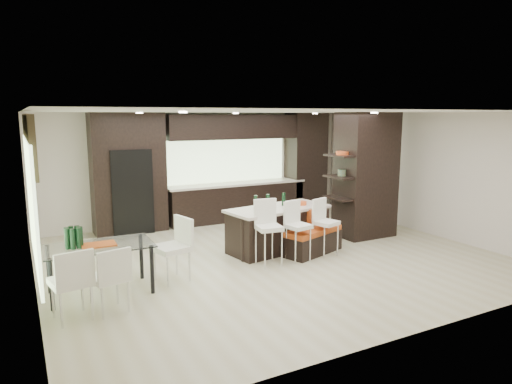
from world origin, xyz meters
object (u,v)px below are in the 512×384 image
chair_near (109,282)px  chair_far (71,287)px  kitchen_island (278,229)px  dining_table (100,269)px  stool_left (269,239)px  stool_mid (298,237)px  chair_end (172,252)px  bench (313,241)px  stool_right (326,233)px  floor_vase (354,207)px

chair_near → chair_far: (-0.48, -0.01, 0.02)m
kitchen_island → dining_table: 3.55m
kitchen_island → stool_left: stool_left is taller
stool_mid → chair_end: (-2.38, 0.04, 0.03)m
bench → stool_right: bearing=-74.9°
bench → chair_end: (-2.86, -0.18, 0.23)m
stool_right → chair_near: stool_right is taller
stool_mid → dining_table: size_ratio=0.57×
kitchen_island → chair_near: 3.76m
stool_mid → stool_right: stool_mid is taller
bench → floor_vase: 1.63m
stool_right → chair_end: 3.01m
kitchen_island → dining_table: bearing=-177.5°
stool_left → chair_far: size_ratio=1.06×
bench → floor_vase: size_ratio=0.97×
stool_left → chair_end: 1.75m
stool_left → stool_mid: stool_left is taller
floor_vase → dining_table: (-5.43, -0.74, -0.29)m
stool_right → dining_table: stool_right is taller
stool_left → floor_vase: size_ratio=0.72×
stool_mid → chair_far: chair_far is taller
kitchen_island → stool_mid: (0.00, -0.73, 0.01)m
bench → chair_far: 4.54m
chair_far → chair_end: chair_end is taller
chair_near → chair_end: chair_end is taller
stool_right → floor_vase: size_ratio=0.66×
dining_table → chair_far: 0.90m
stool_right → dining_table: 4.11m
stool_left → chair_near: (-2.85, -0.69, -0.05)m
stool_mid → dining_table: 3.48m
stool_left → chair_near: size_ratio=1.12×
floor_vase → chair_far: size_ratio=1.48×
kitchen_island → dining_table: (-3.48, -0.69, -0.06)m
floor_vase → chair_near: bearing=-164.8°
stool_right → chair_far: chair_far is taller
kitchen_island → stool_right: 0.96m
stool_right → chair_far: bearing=172.5°
stool_left → bench: bearing=20.0°
chair_near → stool_mid: bearing=-1.1°
stool_left → chair_end: (-1.75, 0.05, -0.00)m
kitchen_island → dining_table: size_ratio=1.33×
kitchen_island → stool_left: bearing=-138.7°
floor_vase → chair_near: (-5.43, -1.48, -0.24)m
stool_mid → chair_end: size_ratio=0.93×
stool_mid → stool_right: (0.63, 0.00, -0.00)m
bench → chair_far: bearing=173.3°
kitchen_island → bench: size_ratio=1.60×
bench → floor_vase: (1.47, 0.56, 0.41)m
kitchen_island → chair_near: (-3.48, -1.44, -0.00)m
stool_mid → chair_near: bearing=-179.5°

